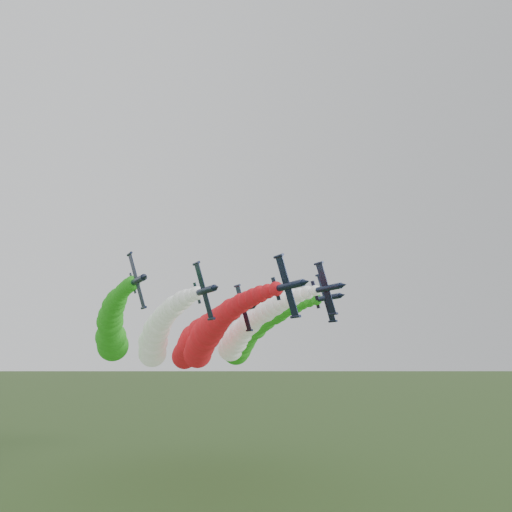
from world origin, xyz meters
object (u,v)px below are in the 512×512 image
object	(u,v)px
jet_inner_left	(156,337)
jet_trail	(191,343)
jet_lead	(207,337)
jet_inner_right	(243,333)
jet_outer_right	(247,338)
jet_outer_left	(112,331)

from	to	relation	value
jet_inner_left	jet_trail	world-z (taller)	jet_inner_left
jet_lead	jet_trail	distance (m)	31.02
jet_inner_right	jet_outer_right	size ratio (longest dim) A/B	0.99
jet_lead	jet_outer_left	xyz separation A→B (m)	(-18.96, 23.17, 1.94)
jet_inner_left	jet_trail	distance (m)	23.65
jet_inner_right	jet_outer_right	bearing A→B (deg)	57.65
jet_outer_right	jet_trail	xyz separation A→B (m)	(-13.88, 10.92, -1.33)
jet_lead	jet_outer_left	bearing A→B (deg)	129.29
jet_lead	jet_inner_right	distance (m)	18.29
jet_trail	jet_outer_left	bearing A→B (deg)	-164.55
jet_outer_right	jet_lead	bearing A→B (deg)	-136.79
jet_inner_left	jet_outer_left	size ratio (longest dim) A/B	0.99
jet_lead	jet_outer_left	size ratio (longest dim) A/B	0.99
jet_lead	jet_outer_left	distance (m)	30.00
jet_outer_left	jet_outer_right	xyz separation A→B (m)	(39.56, -3.83, -1.44)
jet_outer_left	jet_lead	bearing A→B (deg)	-50.71
jet_outer_left	jet_outer_right	bearing A→B (deg)	-5.52
jet_trail	jet_outer_right	bearing A→B (deg)	-38.19
jet_inner_left	jet_outer_left	distance (m)	14.18
jet_inner_left	jet_trail	xyz separation A→B (m)	(16.03, 17.35, -1.05)
jet_outer_right	jet_outer_left	bearing A→B (deg)	174.48
jet_inner_left	jet_outer_left	xyz separation A→B (m)	(-9.65, 10.26, 1.72)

